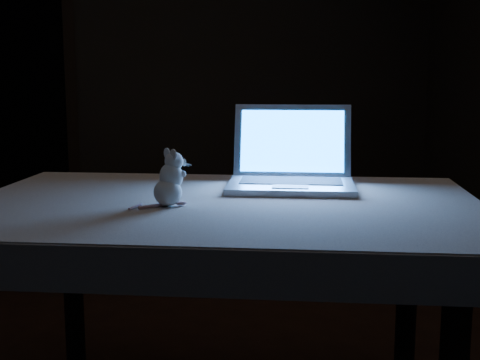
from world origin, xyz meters
name	(u,v)px	position (x,y,z in m)	size (l,w,h in m)	color
back_wall	(156,68)	(0.00, 2.50, 1.30)	(4.50, 0.04, 2.60)	black
table	(223,325)	(-0.19, -0.26, 0.42)	(1.55, 1.00, 0.83)	black
tablecloth	(199,217)	(-0.26, -0.20, 0.78)	(1.68, 1.12, 0.12)	beige
laptop	(291,147)	(0.10, -0.11, 0.99)	(0.45, 0.40, 0.31)	#A9A9AE
plush_mouse	(168,178)	(-0.38, -0.29, 0.93)	(0.13, 0.13, 0.18)	white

